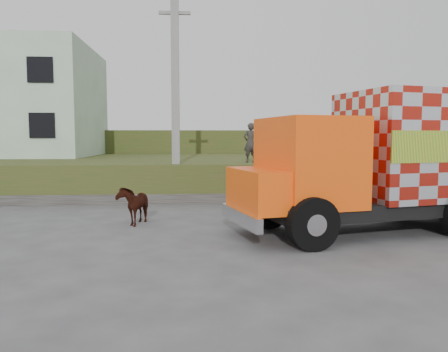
{
  "coord_description": "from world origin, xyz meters",
  "views": [
    {
      "loc": [
        -0.27,
        -12.37,
        2.51
      ],
      "look_at": [
        0.65,
        1.39,
        1.3
      ],
      "focal_mm": 35.0,
      "sensor_mm": 36.0,
      "label": 1
    }
  ],
  "objects": [
    {
      "name": "retaining_strip",
      "position": [
        -2.0,
        4.2,
        0.2
      ],
      "size": [
        16.0,
        0.5,
        0.4
      ],
      "primitive_type": "cube",
      "color": "#595651",
      "rests_on": "ground"
    },
    {
      "name": "ground",
      "position": [
        0.0,
        0.0,
        0.0
      ],
      "size": [
        120.0,
        120.0,
        0.0
      ],
      "primitive_type": "plane",
      "color": "#474749",
      "rests_on": "ground"
    },
    {
      "name": "cargo_truck",
      "position": [
        5.32,
        -0.94,
        1.92
      ],
      "size": [
        8.72,
        4.5,
        3.72
      ],
      "rotation": [
        0.0,
        0.0,
        0.24
      ],
      "color": "black",
      "rests_on": "ground"
    },
    {
      "name": "cow",
      "position": [
        -2.05,
        0.39,
        0.57
      ],
      "size": [
        0.91,
        1.46,
        1.14
      ],
      "primitive_type": "imported",
      "rotation": [
        0.0,
        0.0,
        -0.23
      ],
      "color": "black",
      "rests_on": "ground"
    },
    {
      "name": "pedestrian",
      "position": [
        1.99,
        5.39,
        2.31
      ],
      "size": [
        0.68,
        0.55,
        1.62
      ],
      "primitive_type": "imported",
      "rotation": [
        0.0,
        0.0,
        3.46
      ],
      "color": "#292725",
      "rests_on": "embankment"
    },
    {
      "name": "embankment_far",
      "position": [
        0.0,
        22.0,
        1.5
      ],
      "size": [
        40.0,
        12.0,
        3.0
      ],
      "primitive_type": "cube",
      "color": "#304B19",
      "rests_on": "ground"
    },
    {
      "name": "embankment",
      "position": [
        0.0,
        10.0,
        0.75
      ],
      "size": [
        40.0,
        12.0,
        1.5
      ],
      "primitive_type": "cube",
      "color": "#304B19",
      "rests_on": "ground"
    },
    {
      "name": "building",
      "position": [
        -11.0,
        13.0,
        4.5
      ],
      "size": [
        10.0,
        8.0,
        6.0
      ],
      "primitive_type": "cube",
      "color": "silver",
      "rests_on": "embankment"
    },
    {
      "name": "utility_pole",
      "position": [
        -1.0,
        4.6,
        4.08
      ],
      "size": [
        1.2,
        0.3,
        8.0
      ],
      "color": "gray",
      "rests_on": "ground"
    }
  ]
}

